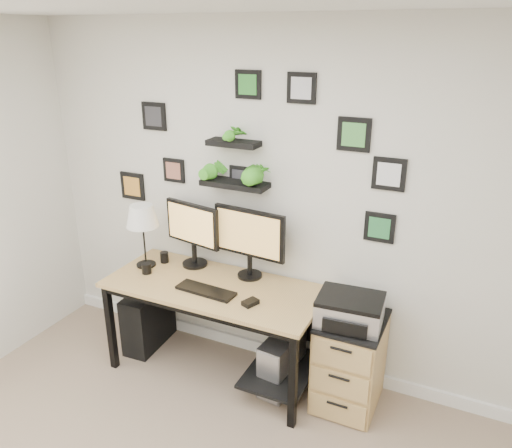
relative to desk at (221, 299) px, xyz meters
The scene contains 14 objects.
room 0.73m from the desk, 46.10° to the left, with size 4.00×4.00×4.00m.
desk is the anchor object (origin of this frame).
monitor_left 0.58m from the desk, 150.82° to the left, with size 0.50×0.23×0.51m.
monitor_right 0.51m from the desk, 53.38° to the left, with size 0.58×0.20×0.54m.
keyboard 0.20m from the desk, 102.19° to the right, with size 0.44×0.14×0.02m, color black.
mouse 0.40m from the desk, 27.73° to the right, with size 0.07×0.11×0.03m, color black.
table_lamp 0.86m from the desk, behind, with size 0.25×0.25×0.50m.
mug 0.62m from the desk, behind, with size 0.07×0.07×0.08m, color black.
pen_cup 0.62m from the desk, 166.91° to the left, with size 0.07×0.07×0.09m, color black.
pc_tower_black 0.82m from the desk, behind, with size 0.22×0.49×0.49m, color black.
pc_tower_grey 0.65m from the desk, ahead, with size 0.23×0.44×0.42m.
file_cabinet 1.03m from the desk, ahead, with size 0.43×0.53×0.67m.
printer 0.98m from the desk, ahead, with size 0.45×0.37×0.19m.
wall_decor 1.06m from the desk, 79.05° to the left, with size 2.29×0.18×1.08m.
Camera 1 is at (1.32, -1.17, 2.48)m, focal length 35.00 mm.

